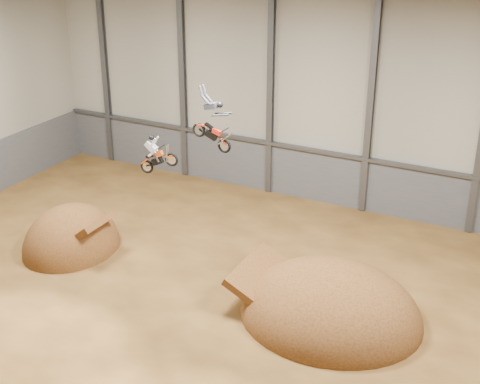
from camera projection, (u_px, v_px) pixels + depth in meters
name	position (u px, v px, depth m)	size (l,w,h in m)	color
floor	(202.00, 312.00, 32.56)	(40.00, 40.00, 0.00)	#4E3114
back_wall	(320.00, 98.00, 41.97)	(40.00, 0.10, 14.00)	#9E9A8C
ceiling	(194.00, 19.00, 26.95)	(40.00, 40.00, 0.00)	black
lower_band_back	(316.00, 176.00, 43.99)	(39.80, 0.18, 3.50)	#515359
steel_rail	(316.00, 151.00, 43.15)	(39.80, 0.35, 0.20)	#47494F
steel_column_0	(105.00, 70.00, 48.80)	(0.40, 0.36, 13.90)	#47494F
steel_column_1	(183.00, 81.00, 46.00)	(0.40, 0.36, 13.90)	#47494F
steel_column_2	(270.00, 92.00, 43.20)	(0.40, 0.36, 13.90)	#47494F
steel_column_3	(370.00, 106.00, 40.41)	(0.40, 0.36, 13.90)	#47494F
takeoff_ramp	(72.00, 248.00, 38.47)	(5.17, 5.97, 5.17)	#432510
landing_ramp	(330.00, 317.00, 32.12)	(8.85, 7.83, 5.11)	#432510
fmx_rider_a	(161.00, 151.00, 35.19)	(2.34, 0.89, 2.11)	#DE490C
fmx_rider_b	(209.00, 119.00, 31.51)	(2.93, 0.84, 2.51)	#B52916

